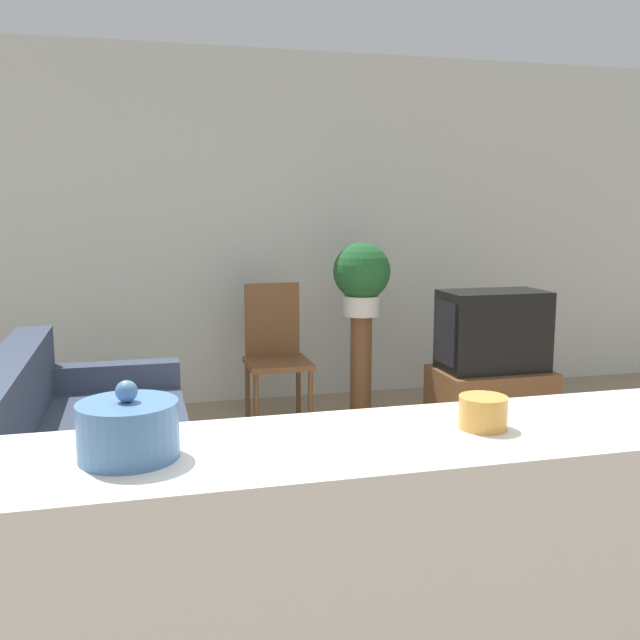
{
  "coord_description": "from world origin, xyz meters",
  "views": [
    {
      "loc": [
        -0.56,
        -2.1,
        1.52
      ],
      "look_at": [
        0.5,
        1.99,
        0.85
      ],
      "focal_mm": 40.0,
      "sensor_mm": 36.0,
      "label": 1
    }
  ],
  "objects_px": {
    "television": "(492,330)",
    "potted_plant": "(362,276)",
    "couch": "(84,468)",
    "wooden_chair": "(275,348)",
    "decorative_bowl": "(128,429)"
  },
  "relations": [
    {
      "from": "television",
      "to": "couch",
      "type": "bearing_deg",
      "value": -160.69
    },
    {
      "from": "couch",
      "to": "decorative_bowl",
      "type": "distance_m",
      "value": 2.17
    },
    {
      "from": "wooden_chair",
      "to": "decorative_bowl",
      "type": "height_order",
      "value": "decorative_bowl"
    },
    {
      "from": "television",
      "to": "decorative_bowl",
      "type": "xyz_separation_m",
      "value": [
        -2.37,
        -2.93,
        0.4
      ]
    },
    {
      "from": "couch",
      "to": "television",
      "type": "distance_m",
      "value": 2.81
    },
    {
      "from": "couch",
      "to": "potted_plant",
      "type": "relative_size",
      "value": 3.87
    },
    {
      "from": "potted_plant",
      "to": "decorative_bowl",
      "type": "height_order",
      "value": "potted_plant"
    },
    {
      "from": "television",
      "to": "potted_plant",
      "type": "relative_size",
      "value": 1.36
    },
    {
      "from": "television",
      "to": "potted_plant",
      "type": "distance_m",
      "value": 0.99
    },
    {
      "from": "couch",
      "to": "decorative_bowl",
      "type": "height_order",
      "value": "decorative_bowl"
    },
    {
      "from": "couch",
      "to": "potted_plant",
      "type": "xyz_separation_m",
      "value": [
        1.84,
        1.41,
        0.75
      ]
    },
    {
      "from": "television",
      "to": "decorative_bowl",
      "type": "height_order",
      "value": "decorative_bowl"
    },
    {
      "from": "television",
      "to": "wooden_chair",
      "type": "relative_size",
      "value": 0.73
    },
    {
      "from": "decorative_bowl",
      "to": "potted_plant",
      "type": "bearing_deg",
      "value": 65.07
    },
    {
      "from": "wooden_chair",
      "to": "potted_plant",
      "type": "bearing_deg",
      "value": -4.75
    }
  ]
}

